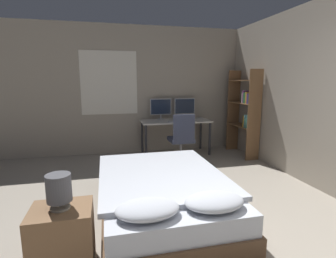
{
  "coord_description": "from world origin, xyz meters",
  "views": [
    {
      "loc": [
        -1.01,
        -1.55,
        1.56
      ],
      "look_at": [
        0.02,
        2.71,
        0.75
      ],
      "focal_mm": 28.0,
      "sensor_mm": 36.0,
      "label": 1
    }
  ],
  "objects_px": {
    "monitor_left": "(161,108)",
    "monitor_right": "(185,107)",
    "computer_mouse": "(192,120)",
    "bookshelf": "(246,109)",
    "keyboard": "(178,121)",
    "bed": "(163,195)",
    "desk": "(175,124)",
    "office_chair": "(182,144)",
    "nightstand": "(63,241)",
    "bedside_lamp": "(59,189)"
  },
  "relations": [
    {
      "from": "bed",
      "to": "computer_mouse",
      "type": "bearing_deg",
      "value": 63.97
    },
    {
      "from": "nightstand",
      "to": "desk",
      "type": "bearing_deg",
      "value": 60.6
    },
    {
      "from": "monitor_right",
      "to": "bookshelf",
      "type": "distance_m",
      "value": 1.3
    },
    {
      "from": "monitor_right",
      "to": "bookshelf",
      "type": "relative_size",
      "value": 0.26
    },
    {
      "from": "bedside_lamp",
      "to": "monitor_right",
      "type": "relative_size",
      "value": 0.61
    },
    {
      "from": "nightstand",
      "to": "bedside_lamp",
      "type": "height_order",
      "value": "bedside_lamp"
    },
    {
      "from": "bedside_lamp",
      "to": "computer_mouse",
      "type": "height_order",
      "value": "bedside_lamp"
    },
    {
      "from": "monitor_left",
      "to": "keyboard",
      "type": "relative_size",
      "value": 1.15
    },
    {
      "from": "desk",
      "to": "office_chair",
      "type": "xyz_separation_m",
      "value": [
        -0.07,
        -0.71,
        -0.26
      ]
    },
    {
      "from": "bed",
      "to": "computer_mouse",
      "type": "height_order",
      "value": "computer_mouse"
    },
    {
      "from": "keyboard",
      "to": "bookshelf",
      "type": "bearing_deg",
      "value": -11.02
    },
    {
      "from": "bed",
      "to": "bedside_lamp",
      "type": "bearing_deg",
      "value": -143.98
    },
    {
      "from": "monitor_right",
      "to": "bookshelf",
      "type": "height_order",
      "value": "bookshelf"
    },
    {
      "from": "desk",
      "to": "keyboard",
      "type": "distance_m",
      "value": 0.24
    },
    {
      "from": "computer_mouse",
      "to": "office_chair",
      "type": "relative_size",
      "value": 0.07
    },
    {
      "from": "monitor_left",
      "to": "bed",
      "type": "bearing_deg",
      "value": -101.59
    },
    {
      "from": "computer_mouse",
      "to": "bookshelf",
      "type": "relative_size",
      "value": 0.04
    },
    {
      "from": "bed",
      "to": "desk",
      "type": "distance_m",
      "value": 2.68
    },
    {
      "from": "keyboard",
      "to": "computer_mouse",
      "type": "distance_m",
      "value": 0.29
    },
    {
      "from": "monitor_right",
      "to": "office_chair",
      "type": "height_order",
      "value": "monitor_right"
    },
    {
      "from": "bed",
      "to": "keyboard",
      "type": "bearing_deg",
      "value": 70.13
    },
    {
      "from": "bed",
      "to": "monitor_right",
      "type": "bearing_deg",
      "value": 68.07
    },
    {
      "from": "bed",
      "to": "nightstand",
      "type": "xyz_separation_m",
      "value": [
        -0.99,
        -0.72,
        0.04
      ]
    },
    {
      "from": "monitor_right",
      "to": "computer_mouse",
      "type": "bearing_deg",
      "value": -87.14
    },
    {
      "from": "monitor_right",
      "to": "desk",
      "type": "bearing_deg",
      "value": -140.93
    },
    {
      "from": "monitor_left",
      "to": "computer_mouse",
      "type": "height_order",
      "value": "monitor_left"
    },
    {
      "from": "nightstand",
      "to": "monitor_right",
      "type": "bearing_deg",
      "value": 58.79
    },
    {
      "from": "monitor_left",
      "to": "monitor_right",
      "type": "distance_m",
      "value": 0.54
    },
    {
      "from": "bedside_lamp",
      "to": "computer_mouse",
      "type": "relative_size",
      "value": 4.04
    },
    {
      "from": "keyboard",
      "to": "bed",
      "type": "bearing_deg",
      "value": -109.87
    },
    {
      "from": "bedside_lamp",
      "to": "office_chair",
      "type": "relative_size",
      "value": 0.29
    },
    {
      "from": "bed",
      "to": "bedside_lamp",
      "type": "relative_size",
      "value": 7.34
    },
    {
      "from": "monitor_left",
      "to": "bookshelf",
      "type": "relative_size",
      "value": 0.26
    },
    {
      "from": "keyboard",
      "to": "office_chair",
      "type": "xyz_separation_m",
      "value": [
        -0.07,
        -0.49,
        -0.35
      ]
    },
    {
      "from": "bed",
      "to": "computer_mouse",
      "type": "relative_size",
      "value": 29.66
    },
    {
      "from": "office_chair",
      "to": "bookshelf",
      "type": "bearing_deg",
      "value": 8.94
    },
    {
      "from": "bed",
      "to": "bookshelf",
      "type": "distance_m",
      "value": 3.08
    },
    {
      "from": "desk",
      "to": "keyboard",
      "type": "xyz_separation_m",
      "value": [
        0.0,
        -0.22,
        0.1
      ]
    },
    {
      "from": "monitor_right",
      "to": "keyboard",
      "type": "xyz_separation_m",
      "value": [
        -0.27,
        -0.44,
        -0.25
      ]
    },
    {
      "from": "monitor_left",
      "to": "computer_mouse",
      "type": "distance_m",
      "value": 0.75
    },
    {
      "from": "desk",
      "to": "office_chair",
      "type": "relative_size",
      "value": 1.52
    },
    {
      "from": "keyboard",
      "to": "monitor_right",
      "type": "bearing_deg",
      "value": 58.17
    },
    {
      "from": "bed",
      "to": "desk",
      "type": "relative_size",
      "value": 1.42
    },
    {
      "from": "bookshelf",
      "to": "monitor_left",
      "type": "bearing_deg",
      "value": 156.78
    },
    {
      "from": "bedside_lamp",
      "to": "office_chair",
      "type": "height_order",
      "value": "office_chair"
    },
    {
      "from": "monitor_right",
      "to": "computer_mouse",
      "type": "relative_size",
      "value": 6.63
    },
    {
      "from": "bed",
      "to": "monitor_left",
      "type": "bearing_deg",
      "value": 78.41
    },
    {
      "from": "desk",
      "to": "bed",
      "type": "bearing_deg",
      "value": -108.28
    },
    {
      "from": "monitor_left",
      "to": "bookshelf",
      "type": "height_order",
      "value": "bookshelf"
    },
    {
      "from": "desk",
      "to": "computer_mouse",
      "type": "distance_m",
      "value": 0.38
    }
  ]
}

